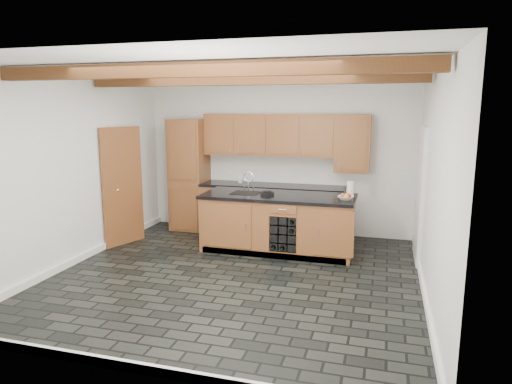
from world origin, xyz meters
TOP-DOWN VIEW (x-y plane):
  - ground at (0.00, 0.00)m, footprint 5.00×5.00m
  - room_shell at (-0.09, 0.53)m, footprint 5.01×5.00m
  - back_cabinetry at (-0.38, 2.24)m, footprint 3.65×0.62m
  - island at (0.31, 1.28)m, footprint 2.48×0.96m
  - faucet at (-0.25, 1.33)m, footprint 0.45×0.40m
  - kitchen_scale at (0.13, 1.25)m, footprint 0.23×0.19m
  - fruit_bowl at (1.38, 1.18)m, footprint 0.26×0.26m
  - fruit_cluster at (1.38, 1.18)m, footprint 0.16×0.17m
  - paper_towel at (1.42, 1.51)m, footprint 0.11×0.11m
  - mug at (-0.64, 2.24)m, footprint 0.13×0.13m

SIDE VIEW (x-z plane):
  - ground at x=0.00m, z-range 0.00..0.00m
  - island at x=0.31m, z-range 0.00..0.93m
  - fruit_bowl at x=1.38m, z-range 0.93..0.99m
  - kitchen_scale at x=0.13m, z-range 0.93..0.99m
  - faucet at x=-0.25m, z-range 0.79..1.14m
  - back_cabinetry at x=-0.38m, z-range -0.12..2.08m
  - mug at x=-0.64m, z-range 0.93..1.03m
  - fruit_cluster at x=1.38m, z-range 0.96..1.03m
  - paper_towel at x=1.42m, z-range 0.93..1.16m
  - room_shell at x=-0.09m, z-range -0.97..4.03m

